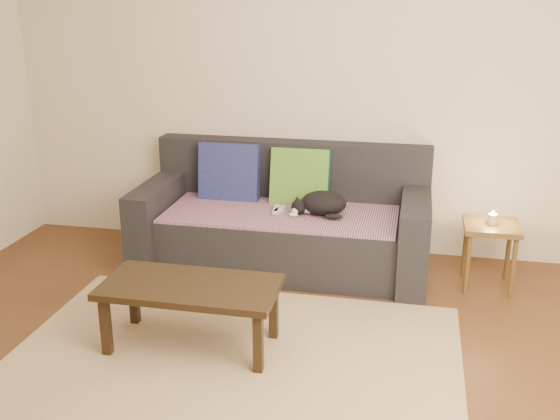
{
  "coord_description": "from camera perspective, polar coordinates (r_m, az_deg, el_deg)",
  "views": [
    {
      "loc": [
        0.92,
        -2.89,
        1.95
      ],
      "look_at": [
        0.05,
        1.2,
        0.55
      ],
      "focal_mm": 42.0,
      "sensor_mm": 36.0,
      "label": 1
    }
  ],
  "objects": [
    {
      "name": "cushion_green",
      "position": [
        4.89,
        1.76,
        2.82
      ],
      "size": [
        0.44,
        0.2,
        0.45
      ],
      "primitive_type": "cube",
      "rotation": [
        -0.22,
        0.0,
        0.0
      ],
      "color": "#0E5935",
      "rests_on": "throw_blanket"
    },
    {
      "name": "side_table",
      "position": [
        4.68,
        17.88,
        -2.09
      ],
      "size": [
        0.37,
        0.37,
        0.46
      ],
      "color": "brown",
      "rests_on": "ground"
    },
    {
      "name": "sofa",
      "position": [
        4.85,
        0.34,
        -1.3
      ],
      "size": [
        2.1,
        0.94,
        0.87
      ],
      "color": "#232328",
      "rests_on": "ground"
    },
    {
      "name": "wii_remote_b",
      "position": [
        4.71,
        -0.09,
        -0.01
      ],
      "size": [
        0.07,
        0.15,
        0.03
      ],
      "primitive_type": "cube",
      "rotation": [
        0.0,
        0.0,
        1.32
      ],
      "color": "white",
      "rests_on": "throw_blanket"
    },
    {
      "name": "throw_blanket",
      "position": [
        4.72,
        0.11,
        -0.29
      ],
      "size": [
        1.66,
        0.74,
        0.02
      ],
      "primitive_type": "cube",
      "color": "#46284C",
      "rests_on": "sofa"
    },
    {
      "name": "cushion_navy",
      "position": [
        5.01,
        -4.42,
        3.16
      ],
      "size": [
        0.46,
        0.18,
        0.47
      ],
      "primitive_type": "cube",
      "rotation": [
        -0.14,
        0.0,
        0.0
      ],
      "color": "#101E47",
      "rests_on": "throw_blanket"
    },
    {
      "name": "candle",
      "position": [
        4.64,
        18.02,
        -0.73
      ],
      "size": [
        0.06,
        0.06,
        0.09
      ],
      "color": "beige",
      "rests_on": "side_table"
    },
    {
      "name": "cat",
      "position": [
        4.65,
        3.62,
        0.56
      ],
      "size": [
        0.44,
        0.34,
        0.17
      ],
      "rotation": [
        0.0,
        0.0,
        -0.37
      ],
      "color": "black",
      "rests_on": "throw_blanket"
    },
    {
      "name": "ground",
      "position": [
        3.61,
        -4.89,
        -14.28
      ],
      "size": [
        4.5,
        4.5,
        0.0
      ],
      "primitive_type": "plane",
      "color": "brown",
      "rests_on": "ground"
    },
    {
      "name": "wii_remote_a",
      "position": [
        4.72,
        -0.36,
        0.04
      ],
      "size": [
        0.05,
        0.15,
        0.03
      ],
      "primitive_type": "cube",
      "rotation": [
        0.0,
        0.0,
        1.68
      ],
      "color": "white",
      "rests_on": "throw_blanket"
    },
    {
      "name": "coffee_table",
      "position": [
        3.74,
        -7.8,
        -7.09
      ],
      "size": [
        0.99,
        0.5,
        0.4
      ],
      "color": "black",
      "rests_on": "rug"
    },
    {
      "name": "rug",
      "position": [
        3.73,
        -4.22,
        -12.99
      ],
      "size": [
        2.5,
        1.8,
        0.01
      ],
      "primitive_type": "cube",
      "color": "tan",
      "rests_on": "ground"
    },
    {
      "name": "back_wall",
      "position": [
        5.02,
        1.36,
        11.05
      ],
      "size": [
        4.5,
        0.04,
        2.6
      ],
      "primitive_type": "cube",
      "color": "beige",
      "rests_on": "ground"
    }
  ]
}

